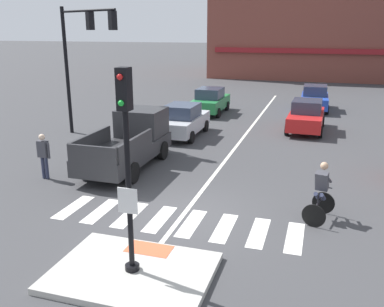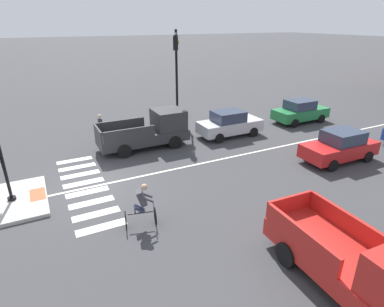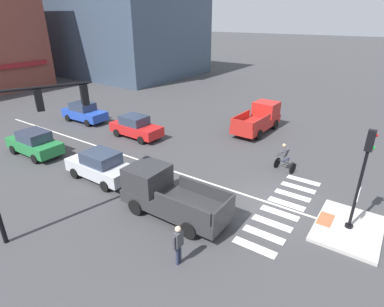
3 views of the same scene
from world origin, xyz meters
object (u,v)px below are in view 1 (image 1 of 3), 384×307
pickup_truck_charcoal_westbound_near (131,141)px  cyclist (321,191)px  traffic_light_mast (80,48)px  car_red_eastbound_far (306,116)px  car_silver_westbound_far (183,120)px  car_green_westbound_distant (210,101)px  signal_pole (127,155)px  pedestrian_at_curb_left (43,153)px  car_blue_eastbound_distant (315,98)px

pickup_truck_charcoal_westbound_near → cyclist: 7.88m
pickup_truck_charcoal_westbound_near → cyclist: (7.29, -3.00, -0.11)m
traffic_light_mast → cyclist: traffic_light_mast is taller
car_red_eastbound_far → pickup_truck_charcoal_westbound_near: 10.32m
car_red_eastbound_far → traffic_light_mast: bearing=-156.7°
car_silver_westbound_far → pickup_truck_charcoal_westbound_near: pickup_truck_charcoal_westbound_near is taller
car_green_westbound_distant → car_silver_westbound_far: bearing=-88.0°
signal_pole → pickup_truck_charcoal_westbound_near: size_ratio=0.86×
car_silver_westbound_far → pedestrian_at_curb_left: size_ratio=2.46×
traffic_light_mast → car_silver_westbound_far: traffic_light_mast is taller
pedestrian_at_curb_left → pickup_truck_charcoal_westbound_near: bearing=46.0°
car_red_eastbound_far → car_silver_westbound_far: bearing=-153.0°
car_silver_westbound_far → pedestrian_at_curb_left: bearing=-110.5°
car_green_westbound_distant → pickup_truck_charcoal_westbound_near: pickup_truck_charcoal_westbound_near is taller
traffic_light_mast → car_green_westbound_distant: (4.45, 7.75, -3.54)m
car_blue_eastbound_distant → pickup_truck_charcoal_westbound_near: size_ratio=0.81×
signal_pole → car_silver_westbound_far: size_ratio=1.07×
car_red_eastbound_far → car_blue_eastbound_distant: 6.35m
car_green_westbound_distant → pedestrian_at_curb_left: pedestrian_at_curb_left is taller
car_red_eastbound_far → cyclist: bearing=-85.3°
car_green_westbound_distant → signal_pole: bearing=-80.4°
signal_pole → car_blue_eastbound_distant: (3.23, 21.70, -2.00)m
signal_pole → cyclist: (3.89, 4.25, -1.94)m
pedestrian_at_curb_left → cyclist: bearing=-3.6°
car_blue_eastbound_distant → car_silver_westbound_far: bearing=-123.3°
car_red_eastbound_far → cyclist: cyclist is taller
car_silver_westbound_far → pickup_truck_charcoal_westbound_near: size_ratio=0.80×
cyclist → pedestrian_at_curb_left: 9.62m
traffic_light_mast → car_silver_westbound_far: bearing=18.2°
signal_pole → car_red_eastbound_far: bearing=79.0°
car_red_eastbound_far → cyclist: 11.14m
traffic_light_mast → car_blue_eastbound_distant: (10.81, 10.89, -3.54)m
car_green_westbound_distant → pickup_truck_charcoal_westbound_near: size_ratio=0.80×
cyclist → car_blue_eastbound_distant: bearing=92.2°
traffic_light_mast → cyclist: 13.66m
car_silver_westbound_far → pedestrian_at_curb_left: pedestrian_at_curb_left is taller
traffic_light_mast → car_green_westbound_distant: size_ratio=1.53×
car_red_eastbound_far → signal_pole: bearing=-101.0°
traffic_light_mast → pickup_truck_charcoal_westbound_near: (4.18, -3.56, -3.37)m
signal_pole → traffic_light_mast: bearing=125.1°
car_silver_westbound_far → pickup_truck_charcoal_westbound_near: (-0.48, -5.10, 0.17)m
car_blue_eastbound_distant → signal_pole: bearing=-98.5°
car_green_westbound_distant → pedestrian_at_curb_left: (-2.58, -13.71, 0.17)m
signal_pole → car_green_westbound_distant: (-3.14, 18.56, -2.00)m
car_silver_westbound_far → car_green_westbound_distant: (-0.21, 6.21, 0.00)m
signal_pole → car_green_westbound_distant: signal_pole is taller
traffic_light_mast → car_silver_westbound_far: size_ratio=1.53×
car_silver_westbound_far → car_blue_eastbound_distant: bearing=56.7°
traffic_light_mast → pedestrian_at_curb_left: 7.09m
pedestrian_at_curb_left → car_blue_eastbound_distant: bearing=62.0°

